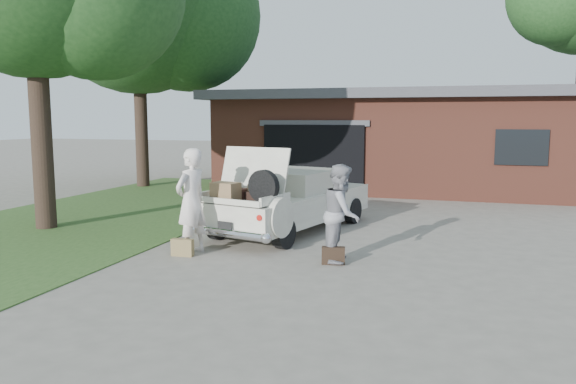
% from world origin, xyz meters
% --- Properties ---
extents(ground, '(90.00, 90.00, 0.00)m').
position_xyz_m(ground, '(0.00, 0.00, 0.00)').
color(ground, gray).
rests_on(ground, ground).
extents(grass_strip, '(6.00, 16.00, 0.02)m').
position_xyz_m(grass_strip, '(-5.50, 3.00, 0.01)').
color(grass_strip, '#2D4C1E').
rests_on(grass_strip, ground).
extents(house, '(12.80, 7.80, 3.30)m').
position_xyz_m(house, '(0.98, 11.47, 1.67)').
color(house, brown).
rests_on(house, ground).
extents(tree_back, '(7.79, 6.78, 10.00)m').
position_xyz_m(tree_back, '(-7.74, 8.38, 6.33)').
color(tree_back, '#38281E').
rests_on(tree_back, ground).
extents(sedan, '(2.80, 4.84, 1.86)m').
position_xyz_m(sedan, '(-0.55, 2.41, 0.67)').
color(sedan, silver).
rests_on(sedan, ground).
extents(woman_left, '(0.62, 0.79, 1.89)m').
position_xyz_m(woman_left, '(-1.62, 0.01, 0.95)').
color(woman_left, silver).
rests_on(woman_left, ground).
extents(woman_right, '(0.69, 0.85, 1.66)m').
position_xyz_m(woman_right, '(1.06, 0.25, 0.83)').
color(woman_right, gray).
rests_on(woman_right, ground).
extents(suitcase_left, '(0.40, 0.14, 0.31)m').
position_xyz_m(suitcase_left, '(-1.68, -0.25, 0.15)').
color(suitcase_left, olive).
rests_on(suitcase_left, ground).
extents(suitcase_right, '(0.40, 0.20, 0.30)m').
position_xyz_m(suitcase_right, '(0.98, -0.00, 0.15)').
color(suitcase_right, black).
rests_on(suitcase_right, ground).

